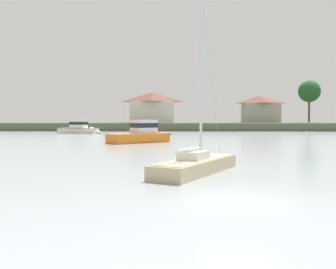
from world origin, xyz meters
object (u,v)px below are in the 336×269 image
cruiser_cream (82,130)px  mooring_buoy_yellow (307,132)px  dinghy_wood (164,134)px  sailboat_sand (196,169)px  cruiser_orange (145,137)px

cruiser_cream → mooring_buoy_yellow: 47.60m
mooring_buoy_yellow → dinghy_wood: bearing=-154.5°
sailboat_sand → cruiser_cream: bearing=110.5°
dinghy_wood → sailboat_sand: bearing=-85.9°
cruiser_cream → mooring_buoy_yellow: size_ratio=20.80×
sailboat_sand → cruiser_cream: (-19.90, 53.08, 0.43)m
sailboat_sand → cruiser_cream: 56.69m
cruiser_orange → cruiser_cream: (-14.79, 26.84, 0.01)m
cruiser_cream → mooring_buoy_yellow: bearing=9.6°
mooring_buoy_yellow → cruiser_cream: bearing=-170.4°
sailboat_sand → mooring_buoy_yellow: 66.71m
dinghy_wood → mooring_buoy_yellow: size_ratio=6.63×
cruiser_orange → dinghy_wood: 20.35m
cruiser_orange → dinghy_wood: size_ratio=2.84×
cruiser_orange → mooring_buoy_yellow: size_ratio=18.80×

